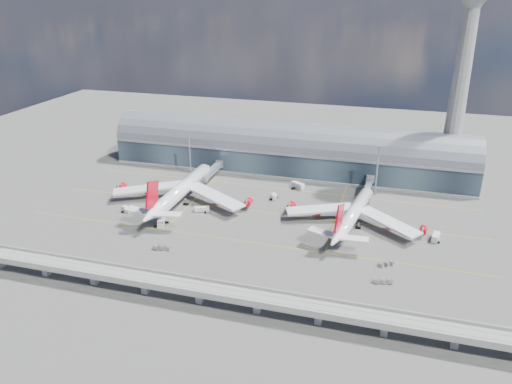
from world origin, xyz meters
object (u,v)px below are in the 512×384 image
(service_truck_0, at_px, (161,222))
(service_truck_2, at_px, (202,209))
(airliner_right, at_px, (353,214))
(service_truck_1, at_px, (127,209))
(floodlight_mast_right, at_px, (377,170))
(cargo_train_1, at_px, (383,281))
(control_tower, at_px, (460,86))
(airliner_left, at_px, (180,191))
(cargo_train_2, at_px, (387,264))
(service_truck_5, at_px, (298,186))
(service_truck_4, at_px, (274,197))
(cargo_train_0, at_px, (162,248))
(floodlight_mast_left, at_px, (190,152))
(service_truck_3, at_px, (436,237))

(service_truck_0, distance_m, service_truck_2, 21.81)
(airliner_right, bearing_deg, service_truck_1, -162.92)
(floodlight_mast_right, xyz_separation_m, cargo_train_1, (8.36, -81.12, -12.80))
(control_tower, distance_m, airliner_left, 147.41)
(airliner_right, height_order, cargo_train_2, airliner_right)
(airliner_left, height_order, service_truck_5, airliner_left)
(service_truck_4, distance_m, cargo_train_1, 83.16)
(airliner_right, relative_size, service_truck_5, 8.99)
(airliner_left, xyz_separation_m, airliner_right, (82.57, -1.24, -1.11))
(control_tower, bearing_deg, service_truck_0, -144.07)
(service_truck_5, bearing_deg, cargo_train_2, -112.90)
(floodlight_mast_right, xyz_separation_m, airliner_left, (-89.70, -36.32, -7.16))
(cargo_train_0, bearing_deg, floodlight_mast_right, -36.13)
(floodlight_mast_right, distance_m, service_truck_5, 40.86)
(control_tower, bearing_deg, service_truck_1, -150.76)
(floodlight_mast_right, height_order, cargo_train_1, floodlight_mast_right)
(floodlight_mast_left, relative_size, airliner_right, 0.40)
(airliner_right, bearing_deg, service_truck_0, -155.24)
(service_truck_0, height_order, cargo_train_2, service_truck_0)
(control_tower, relative_size, service_truck_2, 14.67)
(service_truck_0, bearing_deg, floodlight_mast_right, 15.54)
(cargo_train_1, bearing_deg, service_truck_5, 43.95)
(service_truck_0, relative_size, service_truck_1, 1.64)
(airliner_left, bearing_deg, service_truck_5, 34.14)
(floodlight_mast_right, bearing_deg, airliner_left, -157.96)
(service_truck_1, height_order, service_truck_3, service_truck_3)
(service_truck_2, bearing_deg, service_truck_3, -113.29)
(service_truck_5, bearing_deg, cargo_train_0, -175.18)
(floodlight_mast_right, relative_size, cargo_train_0, 3.37)
(service_truck_4, bearing_deg, service_truck_2, -164.26)
(control_tower, relative_size, airliner_left, 1.39)
(airliner_right, bearing_deg, cargo_train_0, -139.91)
(floodlight_mast_left, bearing_deg, cargo_train_0, -74.73)
(service_truck_2, bearing_deg, airliner_right, -109.24)
(service_truck_5, height_order, cargo_train_2, service_truck_5)
(service_truck_3, distance_m, cargo_train_0, 112.18)
(service_truck_0, distance_m, cargo_train_1, 98.43)
(service_truck_3, bearing_deg, control_tower, 95.74)
(floodlight_mast_right, height_order, service_truck_0, floodlight_mast_right)
(service_truck_2, xyz_separation_m, service_truck_3, (103.64, 0.50, 0.28))
(cargo_train_1, bearing_deg, service_truck_3, -13.23)
(airliner_left, bearing_deg, cargo_train_2, -17.69)
(control_tower, distance_m, service_truck_2, 141.14)
(service_truck_4, xyz_separation_m, cargo_train_1, (55.74, -61.71, -0.53))
(service_truck_1, xyz_separation_m, cargo_train_2, (118.67, -15.60, -0.58))
(floodlight_mast_right, relative_size, service_truck_0, 3.10)
(cargo_train_1, height_order, cargo_train_2, cargo_train_1)
(service_truck_1, xyz_separation_m, service_truck_2, (33.49, 10.23, -0.06))
(floodlight_mast_left, height_order, cargo_train_2, floodlight_mast_left)
(control_tower, relative_size, cargo_train_1, 14.18)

